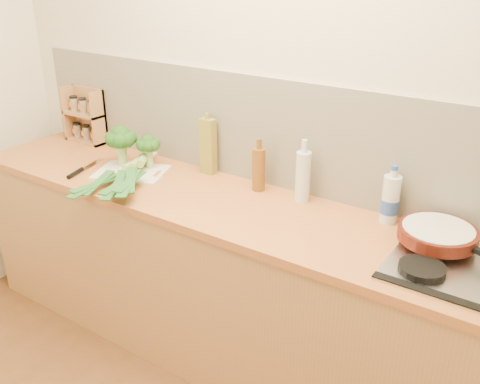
{
  "coord_description": "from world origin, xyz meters",
  "views": [
    {
      "loc": [
        1.25,
        -0.66,
        1.97
      ],
      "look_at": [
        0.06,
        1.1,
        1.02
      ],
      "focal_mm": 40.0,
      "sensor_mm": 36.0,
      "label": 1
    }
  ],
  "objects_px": {
    "gas_hob": "(472,270)",
    "chopping_board": "(131,172)",
    "skillet": "(438,234)",
    "chefs_knife": "(80,171)",
    "spice_rack": "(87,118)"
  },
  "relations": [
    {
      "from": "chopping_board",
      "to": "spice_rack",
      "type": "distance_m",
      "value": 0.67
    },
    {
      "from": "chefs_knife",
      "to": "spice_rack",
      "type": "xyz_separation_m",
      "value": [
        -0.37,
        0.39,
        0.14
      ]
    },
    {
      "from": "gas_hob",
      "to": "chefs_knife",
      "type": "bearing_deg",
      "value": -175.88
    },
    {
      "from": "chopping_board",
      "to": "spice_rack",
      "type": "relative_size",
      "value": 1.09
    },
    {
      "from": "chopping_board",
      "to": "gas_hob",
      "type": "bearing_deg",
      "value": -21.44
    },
    {
      "from": "gas_hob",
      "to": "chopping_board",
      "type": "distance_m",
      "value": 1.73
    },
    {
      "from": "chefs_knife",
      "to": "spice_rack",
      "type": "distance_m",
      "value": 0.55
    },
    {
      "from": "spice_rack",
      "to": "chopping_board",
      "type": "bearing_deg",
      "value": -22.05
    },
    {
      "from": "chopping_board",
      "to": "spice_rack",
      "type": "bearing_deg",
      "value": 136.66
    },
    {
      "from": "gas_hob",
      "to": "skillet",
      "type": "height_order",
      "value": "skillet"
    },
    {
      "from": "gas_hob",
      "to": "skillet",
      "type": "bearing_deg",
      "value": 145.47
    },
    {
      "from": "chopping_board",
      "to": "spice_rack",
      "type": "xyz_separation_m",
      "value": [
        -0.6,
        0.24,
        0.14
      ]
    },
    {
      "from": "chefs_knife",
      "to": "skillet",
      "type": "height_order",
      "value": "skillet"
    },
    {
      "from": "skillet",
      "to": "spice_rack",
      "type": "relative_size",
      "value": 1.33
    },
    {
      "from": "skillet",
      "to": "chopping_board",
      "type": "bearing_deg",
      "value": -158.87
    }
  ]
}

